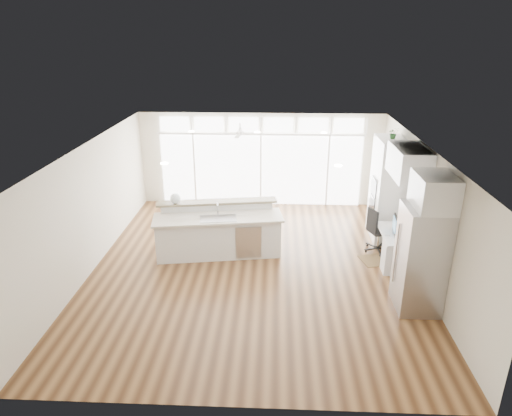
{
  "coord_description": "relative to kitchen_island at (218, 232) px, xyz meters",
  "views": [
    {
      "loc": [
        0.45,
        -8.86,
        4.9
      ],
      "look_at": [
        0.01,
        0.6,
        1.17
      ],
      "focal_mm": 32.0,
      "sensor_mm": 36.0,
      "label": 1
    }
  ],
  "objects": [
    {
      "name": "ceiling_fan",
      "position": [
        0.34,
        2.21,
        1.9
      ],
      "size": [
        1.16,
        1.16,
        0.32
      ],
      "primitive_type": "cube",
      "color": "white",
      "rests_on": "ceiling"
    },
    {
      "name": "desk_nook",
      "position": [
        3.97,
        -0.29,
        -0.2
      ],
      "size": [
        0.72,
        1.3,
        0.76
      ],
      "primitive_type": "cube",
      "color": "white",
      "rests_on": "floor"
    },
    {
      "name": "floor",
      "position": [
        0.84,
        -0.59,
        -0.59
      ],
      "size": [
        7.0,
        8.0,
        0.02
      ],
      "primitive_type": "cube",
      "color": "#472A16",
      "rests_on": "ground"
    },
    {
      "name": "framed_photos",
      "position": [
        4.3,
        0.33,
        0.82
      ],
      "size": [
        0.06,
        0.22,
        0.8
      ],
      "primitive_type": "cube",
      "color": "black",
      "rests_on": "wall_right"
    },
    {
      "name": "fridge_cabinet",
      "position": [
        4.01,
        -1.94,
        1.72
      ],
      "size": [
        0.64,
        0.9,
        0.6
      ],
      "primitive_type": "cube",
      "color": "white",
      "rests_on": "wall_right"
    },
    {
      "name": "potted_plant",
      "position": [
        4.01,
        1.21,
        2.02
      ],
      "size": [
        0.26,
        0.29,
        0.21
      ],
      "primitive_type": "imported",
      "rotation": [
        0.0,
        0.0,
        0.1
      ],
      "color": "#2B622A",
      "rests_on": "oven_cabinet"
    },
    {
      "name": "ceiling",
      "position": [
        0.84,
        -0.59,
        2.12
      ],
      "size": [
        7.0,
        8.0,
        0.02
      ],
      "primitive_type": "cube",
      "color": "silver",
      "rests_on": "wall_back"
    },
    {
      "name": "wall_left",
      "position": [
        -2.66,
        -0.59,
        0.77
      ],
      "size": [
        0.04,
        8.0,
        2.7
      ],
      "primitive_type": "cube",
      "color": "beige",
      "rests_on": "floor"
    },
    {
      "name": "oven_cabinet",
      "position": [
        4.01,
        1.21,
        0.67
      ],
      "size": [
        0.64,
        1.2,
        2.5
      ],
      "primitive_type": "cube",
      "color": "white",
      "rests_on": "floor"
    },
    {
      "name": "glass_wall",
      "position": [
        0.84,
        3.35,
        0.47
      ],
      "size": [
        5.8,
        0.06,
        2.08
      ],
      "primitive_type": "cube",
      "color": "white",
      "rests_on": "wall_back"
    },
    {
      "name": "refrigerator",
      "position": [
        3.95,
        -1.94,
        0.42
      ],
      "size": [
        0.76,
        0.9,
        2.0
      ],
      "primitive_type": "cube",
      "color": "#ABACB0",
      "rests_on": "floor"
    },
    {
      "name": "rug",
      "position": [
        3.67,
        -0.12,
        -0.57
      ],
      "size": [
        0.93,
        0.77,
        0.01
      ],
      "primitive_type": "cube",
      "rotation": [
        0.0,
        0.0,
        0.25
      ],
      "color": "#342310",
      "rests_on": "floor"
    },
    {
      "name": "kitchen_island",
      "position": [
        0.0,
        0.0,
        0.0
      ],
      "size": [
        3.05,
        1.54,
        1.16
      ],
      "primitive_type": "cube",
      "rotation": [
        0.0,
        0.0,
        0.16
      ],
      "color": "white",
      "rests_on": "floor"
    },
    {
      "name": "office_chair",
      "position": [
        3.72,
        0.35,
        -0.05
      ],
      "size": [
        0.7,
        0.67,
        1.06
      ],
      "primitive_type": "cube",
      "rotation": [
        0.0,
        0.0,
        0.36
      ],
      "color": "black",
      "rests_on": "floor"
    },
    {
      "name": "desk_window",
      "position": [
        4.3,
        -0.29,
        0.97
      ],
      "size": [
        0.04,
        0.85,
        0.85
      ],
      "primitive_type": "cube",
      "color": "white",
      "rests_on": "wall_right"
    },
    {
      "name": "wall_front",
      "position": [
        0.84,
        -4.59,
        0.77
      ],
      "size": [
        7.0,
        0.04,
        2.7
      ],
      "primitive_type": "cube",
      "color": "beige",
      "rests_on": "floor"
    },
    {
      "name": "keyboard",
      "position": [
        3.72,
        -0.29,
        0.19
      ],
      "size": [
        0.15,
        0.33,
        0.02
      ],
      "primitive_type": "cube",
      "rotation": [
        0.0,
        0.0,
        -0.12
      ],
      "color": "silver",
      "rests_on": "desk_nook"
    },
    {
      "name": "wall_right",
      "position": [
        4.34,
        -0.59,
        0.77
      ],
      "size": [
        0.04,
        8.0,
        2.7
      ],
      "primitive_type": "cube",
      "color": "beige",
      "rests_on": "floor"
    },
    {
      "name": "monitor",
      "position": [
        3.89,
        -0.29,
        0.38
      ],
      "size": [
        0.13,
        0.49,
        0.4
      ],
      "primitive_type": "cube",
      "rotation": [
        0.0,
        0.0,
        -0.1
      ],
      "color": "black",
      "rests_on": "desk_nook"
    },
    {
      "name": "wall_back",
      "position": [
        0.84,
        3.41,
        0.77
      ],
      "size": [
        7.0,
        0.04,
        2.7
      ],
      "primitive_type": "cube",
      "color": "beige",
      "rests_on": "floor"
    },
    {
      "name": "fishbowl",
      "position": [
        -1.0,
        0.25,
        0.7
      ],
      "size": [
        0.3,
        0.3,
        0.24
      ],
      "primitive_type": "sphere",
      "rotation": [
        0.0,
        0.0,
        0.26
      ],
      "color": "white",
      "rests_on": "kitchen_island"
    },
    {
      "name": "transom_row",
      "position": [
        0.84,
        3.35,
        1.8
      ],
      "size": [
        5.9,
        0.06,
        0.4
      ],
      "primitive_type": "cube",
      "color": "white",
      "rests_on": "wall_back"
    },
    {
      "name": "upper_cabinets",
      "position": [
        4.01,
        -0.29,
        1.77
      ],
      "size": [
        0.64,
        1.3,
        0.64
      ],
      "primitive_type": "cube",
      "color": "white",
      "rests_on": "wall_right"
    },
    {
      "name": "recessed_lights",
      "position": [
        0.84,
        -0.39,
        2.1
      ],
      "size": [
        3.4,
        3.0,
        0.02
      ],
      "primitive_type": "cube",
      "color": "white",
      "rests_on": "ceiling"
    }
  ]
}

